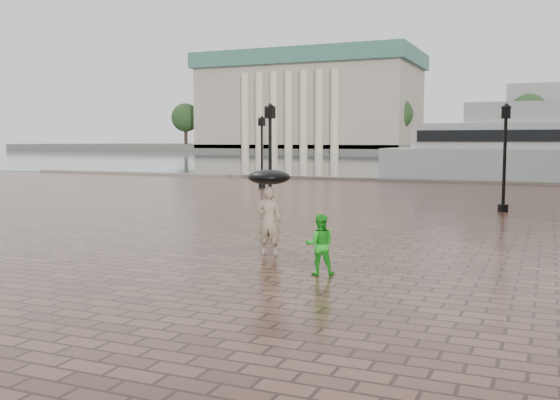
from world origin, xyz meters
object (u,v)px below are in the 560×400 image
object	(u,v)px
street_lamps	(333,154)
child_pedestrian	(320,245)
adult_pedestrian	(269,221)
ferry_near	(546,148)

from	to	relation	value
street_lamps	child_pedestrian	bearing A→B (deg)	-72.45
adult_pedestrian	ferry_near	distance (m)	37.98
ferry_near	child_pedestrian	bearing A→B (deg)	-97.09
street_lamps	ferry_near	xyz separation A→B (m)	(9.43, 22.95, 0.10)
street_lamps	adult_pedestrian	size ratio (longest dim) A/B	8.55
street_lamps	ferry_near	distance (m)	24.81
child_pedestrian	ferry_near	world-z (taller)	ferry_near
street_lamps	adult_pedestrian	xyz separation A→B (m)	(3.10, -14.47, -1.42)
ferry_near	street_lamps	bearing A→B (deg)	-113.16
street_lamps	ferry_near	bearing A→B (deg)	67.67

